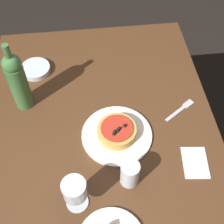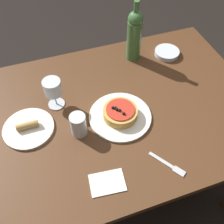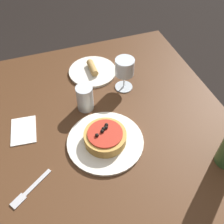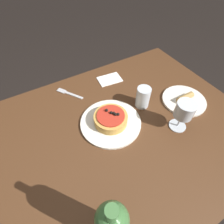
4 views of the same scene
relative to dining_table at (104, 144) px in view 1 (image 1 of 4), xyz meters
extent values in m
plane|color=black|center=(0.00, 0.00, -0.69)|extent=(14.00, 14.00, 0.00)
cube|color=#4C2D19|center=(0.00, 0.00, 0.08)|extent=(1.32, 0.95, 0.03)
cylinder|color=#4C2D19|center=(-0.60, 0.41, -0.31)|extent=(0.06, 0.06, 0.74)
cylinder|color=#4C2D19|center=(-0.60, -0.41, -0.31)|extent=(0.06, 0.06, 0.74)
cylinder|color=white|center=(0.02, 0.05, 0.10)|extent=(0.28, 0.28, 0.01)
cylinder|color=gold|center=(0.02, 0.05, 0.13)|extent=(0.16, 0.16, 0.04)
cylinder|color=#B72D1E|center=(0.02, 0.05, 0.15)|extent=(0.13, 0.13, 0.01)
sphere|color=black|center=(0.03, 0.06, 0.16)|extent=(0.01, 0.01, 0.01)
sphere|color=black|center=(0.05, 0.04, 0.16)|extent=(0.01, 0.01, 0.01)
sphere|color=black|center=(0.04, 0.04, 0.16)|extent=(0.01, 0.01, 0.01)
sphere|color=black|center=(0.04, 0.05, 0.16)|extent=(0.01, 0.01, 0.01)
sphere|color=black|center=(0.02, 0.08, 0.16)|extent=(0.01, 0.01, 0.01)
cylinder|color=silver|center=(0.28, -0.12, 0.10)|extent=(0.08, 0.08, 0.00)
cylinder|color=silver|center=(0.28, -0.12, 0.14)|extent=(0.01, 0.01, 0.07)
cylinder|color=silver|center=(0.28, -0.12, 0.21)|extent=(0.08, 0.08, 0.07)
cylinder|color=#3D6B38|center=(-0.19, -0.32, 0.20)|extent=(0.08, 0.08, 0.22)
sphere|color=#3D6B38|center=(-0.19, -0.32, 0.33)|extent=(0.08, 0.08, 0.08)
cylinder|color=#3D6B38|center=(-0.19, -0.32, 0.39)|extent=(0.03, 0.03, 0.07)
cylinder|color=silver|center=(0.22, 0.07, 0.15)|extent=(0.07, 0.07, 0.11)
cylinder|color=silver|center=(-0.38, -0.28, 0.11)|extent=(0.14, 0.14, 0.03)
cube|color=#B7B7BC|center=(-0.06, 0.32, 0.10)|extent=(0.07, 0.10, 0.00)
cube|color=#B7B7BC|center=(-0.10, 0.38, 0.10)|extent=(0.05, 0.05, 0.00)
cube|color=white|center=(0.18, 0.34, 0.10)|extent=(0.14, 0.11, 0.00)
camera|label=1|loc=(0.69, -0.04, 1.17)|focal=50.00mm
camera|label=2|loc=(0.30, 0.74, 1.04)|focal=42.00mm
camera|label=3|loc=(-0.52, 0.21, 0.90)|focal=42.00mm
camera|label=4|loc=(-0.22, -0.38, 0.76)|focal=28.00mm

